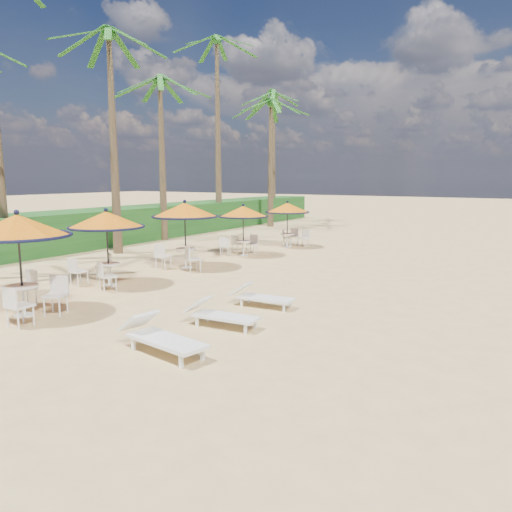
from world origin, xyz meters
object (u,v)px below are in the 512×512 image
at_px(station_2, 184,216).
at_px(lounger_far, 260,296).
at_px(lounger_mid, 219,314).
at_px(station_3, 242,218).
at_px(station_1, 105,229).
at_px(station_4, 289,213).
at_px(lounger_near, 159,336).
at_px(station_0, 20,239).

height_order(station_2, lounger_far, station_2).
distance_m(lounger_mid, lounger_far, 2.05).
relative_size(station_3, lounger_far, 1.27).
bearing_deg(station_2, lounger_mid, -44.71).
relative_size(station_1, station_2, 0.96).
distance_m(station_4, lounger_mid, 13.70).
distance_m(station_2, lounger_far, 6.55).
distance_m(station_1, lounger_near, 6.99).
bearing_deg(station_2, lounger_far, -32.17).
bearing_deg(lounger_mid, station_2, 131.06).
distance_m(lounger_near, lounger_mid, 2.05).
bearing_deg(station_1, lounger_mid, -17.05).
bearing_deg(station_0, lounger_near, -3.02).
bearing_deg(lounger_near, lounger_mid, 100.54).
xyz_separation_m(lounger_mid, lounger_far, (-0.11, 2.05, -0.01)).
distance_m(lounger_near, lounger_far, 4.10).
xyz_separation_m(station_1, lounger_near, (5.69, -3.78, -1.47)).
distance_m(station_0, station_4, 14.53).
relative_size(station_0, station_3, 1.17).
height_order(station_2, station_3, station_2).
distance_m(station_2, lounger_near, 9.42).
bearing_deg(station_1, lounger_near, -33.62).
bearing_deg(station_4, station_1, -94.09).
bearing_deg(lounger_far, station_2, 142.72).
height_order(station_4, lounger_far, station_4).
distance_m(station_2, lounger_mid, 7.88).
relative_size(station_1, lounger_far, 1.38).
distance_m(station_3, lounger_far, 8.99).
xyz_separation_m(station_0, lounger_near, (4.73, -0.25, -1.61)).
height_order(station_1, lounger_near, station_1).
height_order(station_3, lounger_mid, station_3).
xyz_separation_m(station_0, station_4, (-0.18, 14.53, -0.28)).
distance_m(station_1, station_4, 11.02).
distance_m(station_4, lounger_near, 15.62).
distance_m(station_1, station_2, 3.69).
relative_size(station_1, station_3, 1.09).
bearing_deg(lounger_far, station_1, 178.09).
height_order(station_1, station_3, station_1).
bearing_deg(lounger_mid, lounger_far, 88.96).
relative_size(station_2, lounger_near, 1.20).
bearing_deg(lounger_mid, station_4, 106.73).
bearing_deg(station_3, station_4, 82.48).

